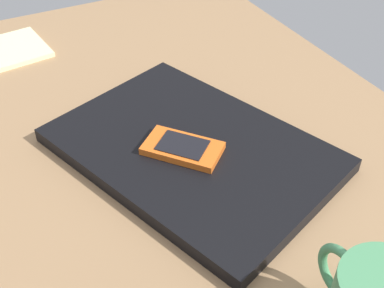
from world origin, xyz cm
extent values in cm
cube|color=#9E7751|center=(0.00, 0.00, 1.50)|extent=(120.00, 80.00, 3.00)
cube|color=black|center=(5.85, -5.88, 4.00)|extent=(42.16, 35.48, 2.00)
cube|color=orange|center=(5.12, -4.14, 5.48)|extent=(11.02, 10.54, 0.96)
cube|color=black|center=(5.12, -4.14, 6.03)|extent=(7.40, 7.20, 0.14)
torus|color=#4C9360|center=(-20.20, -7.98, 7.62)|extent=(6.08, 0.90, 6.08)
camera|label=1|loc=(-37.74, 16.68, 45.60)|focal=45.36mm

